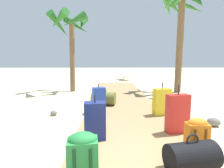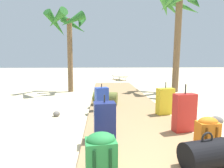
% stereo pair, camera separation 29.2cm
% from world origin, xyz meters
% --- Properties ---
extents(ground_plane, '(60.00, 60.00, 0.00)m').
position_xyz_m(ground_plane, '(0.00, 3.77, 0.00)').
color(ground_plane, beige).
extents(boardwalk, '(1.98, 9.43, 0.08)m').
position_xyz_m(boardwalk, '(0.00, 4.72, 0.04)').
color(boardwalk, '#9E7A51').
rests_on(boardwalk, ground).
extents(suitcase_navy, '(0.37, 0.27, 0.75)m').
position_xyz_m(suitcase_navy, '(-0.62, 1.67, 0.39)').
color(suitcase_navy, navy).
rests_on(suitcase_navy, boardwalk).
extents(backpack_orange, '(0.30, 0.21, 0.50)m').
position_xyz_m(backpack_orange, '(0.86, 1.19, 0.34)').
color(backpack_orange, orange).
rests_on(backpack_orange, boardwalk).
extents(backpack_green, '(0.37, 0.31, 0.52)m').
position_xyz_m(backpack_green, '(-0.69, 0.67, 0.35)').
color(backpack_green, '#237538').
rests_on(backpack_green, boardwalk).
extents(duffel_bag_olive, '(0.76, 0.52, 0.50)m').
position_xyz_m(duffel_bag_olive, '(-0.55, 4.03, 0.27)').
color(duffel_bag_olive, olive).
rests_on(duffel_bag_olive, boardwalk).
extents(suitcase_blue, '(0.38, 0.31, 0.71)m').
position_xyz_m(suitcase_blue, '(-0.66, 3.45, 0.38)').
color(suitcase_blue, '#2847B7').
rests_on(suitcase_blue, boardwalk).
extents(suitcase_yellow, '(0.45, 0.29, 0.79)m').
position_xyz_m(suitcase_yellow, '(0.88, 3.00, 0.40)').
color(suitcase_yellow, gold).
rests_on(suitcase_yellow, boardwalk).
extents(duffel_bag_black, '(0.65, 0.46, 0.46)m').
position_xyz_m(duffel_bag_black, '(0.60, 0.77, 0.25)').
color(duffel_bag_black, black).
rests_on(duffel_bag_black, boardwalk).
extents(suitcase_red, '(0.43, 0.25, 0.88)m').
position_xyz_m(suitcase_red, '(0.85, 1.91, 0.43)').
color(suitcase_red, red).
rests_on(suitcase_red, boardwalk).
extents(palm_tree_far_right, '(2.15, 2.31, 4.35)m').
position_xyz_m(palm_tree_far_right, '(2.68, 6.55, 3.42)').
color(palm_tree_far_right, brown).
rests_on(palm_tree_far_right, ground).
extents(palm_tree_near_left, '(1.87, 1.97, 3.56)m').
position_xyz_m(palm_tree_near_left, '(-2.12, 6.99, 2.77)').
color(palm_tree_near_left, brown).
rests_on(palm_tree_near_left, ground).
extents(lounge_chair, '(1.09, 1.67, 0.77)m').
position_xyz_m(lounge_chair, '(0.71, 11.62, 0.33)').
color(lounge_chair, white).
rests_on(lounge_chair, ground).
extents(rock_left_mid, '(0.24, 0.24, 0.13)m').
position_xyz_m(rock_left_mid, '(-1.80, 3.23, 0.07)').
color(rock_left_mid, slate).
rests_on(rock_left_mid, ground).
extents(rock_right_mid, '(0.35, 0.34, 0.18)m').
position_xyz_m(rock_right_mid, '(1.84, 2.43, 0.09)').
color(rock_right_mid, slate).
rests_on(rock_right_mid, ground).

